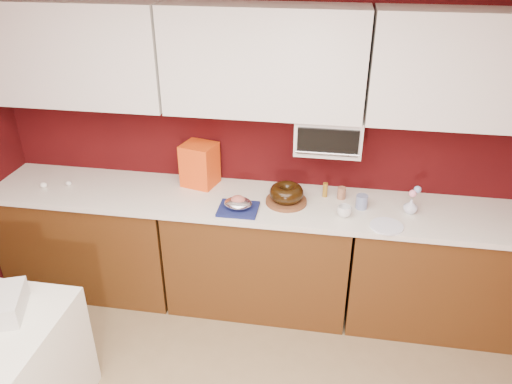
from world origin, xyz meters
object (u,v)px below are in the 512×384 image
object	(u,v)px
toaster_oven	(329,133)
flower_vase	(411,205)
blue_jar	(362,202)
bundt_cake	(287,193)
pandoro_box	(200,164)
foil_ham_nest	(238,203)
coffee_mug	(344,210)

from	to	relation	value
toaster_oven	flower_vase	world-z (taller)	toaster_oven
toaster_oven	blue_jar	distance (m)	0.52
bundt_cake	pandoro_box	size ratio (longest dim) A/B	0.74
foil_ham_nest	pandoro_box	size ratio (longest dim) A/B	0.59
bundt_cake	blue_jar	xyz separation A→B (m)	(0.52, 0.02, -0.03)
foil_ham_nest	coffee_mug	size ratio (longest dim) A/B	2.04
blue_jar	coffee_mug	bearing A→B (deg)	-130.80
foil_ham_nest	toaster_oven	bearing A→B (deg)	29.67
toaster_oven	pandoro_box	bearing A→B (deg)	178.80
pandoro_box	blue_jar	bearing A→B (deg)	5.92
toaster_oven	bundt_cake	bearing A→B (deg)	-147.06
bundt_cake	foil_ham_nest	world-z (taller)	bundt_cake
foil_ham_nest	coffee_mug	world-z (taller)	coffee_mug
coffee_mug	flower_vase	distance (m)	0.46
blue_jar	flower_vase	world-z (taller)	flower_vase
blue_jar	toaster_oven	bearing A→B (deg)	149.65
pandoro_box	blue_jar	size ratio (longest dim) A/B	3.33
coffee_mug	blue_jar	size ratio (longest dim) A/B	0.96
flower_vase	bundt_cake	bearing A→B (deg)	-179.78
bundt_cake	foil_ham_nest	size ratio (longest dim) A/B	1.26
toaster_oven	flower_vase	distance (m)	0.74
coffee_mug	blue_jar	bearing A→B (deg)	49.20
toaster_oven	bundt_cake	xyz separation A→B (m)	(-0.26, -0.17, -0.39)
foil_ham_nest	blue_jar	distance (m)	0.85
bundt_cake	pandoro_box	xyz separation A→B (m)	(-0.67, 0.19, 0.08)
foil_ham_nest	coffee_mug	distance (m)	0.72
bundt_cake	foil_ham_nest	distance (m)	0.35
coffee_mug	flower_vase	world-z (taller)	flower_vase
toaster_oven	bundt_cake	world-z (taller)	toaster_oven
bundt_cake	coffee_mug	world-z (taller)	bundt_cake
pandoro_box	bundt_cake	bearing A→B (deg)	-1.46
pandoro_box	flower_vase	bearing A→B (deg)	7.22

